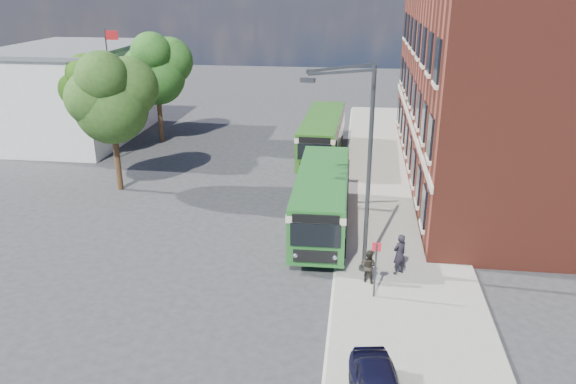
# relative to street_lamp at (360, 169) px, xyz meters

# --- Properties ---
(ground) EXTENTS (120.00, 120.00, 0.00)m
(ground) POSITION_rel_street_lamp_xyz_m (-4.84, 2.00, -4.79)
(ground) COLOR #2A2A2D
(ground) RESTS_ON ground
(pavement) EXTENTS (6.00, 48.00, 0.15)m
(pavement) POSITION_rel_street_lamp_xyz_m (2.16, 10.00, -4.72)
(pavement) COLOR gray
(pavement) RESTS_ON ground
(kerb_line) EXTENTS (0.12, 48.00, 0.01)m
(kerb_line) POSITION_rel_street_lamp_xyz_m (-0.89, 10.00, -4.79)
(kerb_line) COLOR beige
(kerb_line) RESTS_ON ground
(brick_office) EXTENTS (12.10, 26.00, 14.20)m
(brick_office) POSITION_rel_street_lamp_xyz_m (9.16, 14.00, 2.18)
(brick_office) COLOR maroon
(brick_office) RESTS_ON ground
(white_building) EXTENTS (9.40, 13.40, 7.30)m
(white_building) POSITION_rel_street_lamp_xyz_m (-22.84, 20.00, -1.13)
(white_building) COLOR beige
(white_building) RESTS_ON ground
(flagpole) EXTENTS (0.95, 0.10, 9.00)m
(flagpole) POSITION_rel_street_lamp_xyz_m (-17.29, 15.00, 0.15)
(flagpole) COLOR #323537
(flagpole) RESTS_ON ground
(street_lamp) EXTENTS (2.96, 2.38, 9.00)m
(street_lamp) POSITION_rel_street_lamp_xyz_m (0.00, 0.00, 0.00)
(street_lamp) COLOR #323537
(street_lamp) RESTS_ON ground
(bus_stop_sign) EXTENTS (0.35, 0.08, 2.52)m
(bus_stop_sign) POSITION_rel_street_lamp_xyz_m (0.76, -2.20, -3.28)
(bus_stop_sign) COLOR #323537
(bus_stop_sign) RESTS_ON ground
(bus_front) EXTENTS (2.77, 10.16, 3.02)m
(bus_front) POSITION_rel_street_lamp_xyz_m (-1.83, 4.39, -2.96)
(bus_front) COLOR #216123
(bus_front) RESTS_ON ground
(bus_rear) EXTENTS (2.86, 10.81, 3.02)m
(bus_rear) POSITION_rel_street_lamp_xyz_m (-2.69, 17.00, -2.96)
(bus_rear) COLOR #2A6019
(bus_rear) RESTS_ON ground
(pedestrian_a) EXTENTS (0.80, 0.76, 1.84)m
(pedestrian_a) POSITION_rel_street_lamp_xyz_m (1.84, -0.16, -3.72)
(pedestrian_a) COLOR black
(pedestrian_a) RESTS_ON pavement
(pedestrian_b) EXTENTS (0.87, 0.80, 1.44)m
(pedestrian_b) POSITION_rel_street_lamp_xyz_m (0.53, -1.01, -3.92)
(pedestrian_b) COLOR black
(pedestrian_b) RESTS_ON pavement
(tree_left) EXTENTS (5.01, 4.76, 8.45)m
(tree_left) POSITION_rel_street_lamp_xyz_m (-14.46, 8.67, 0.95)
(tree_left) COLOR #372414
(tree_left) RESTS_ON ground
(tree_mid) EXTENTS (4.44, 4.23, 7.50)m
(tree_mid) POSITION_rel_street_lamp_xyz_m (-18.63, 14.88, 0.30)
(tree_mid) COLOR #372414
(tree_mid) RESTS_ON ground
(tree_right) EXTENTS (5.07, 4.82, 8.56)m
(tree_right) POSITION_rel_street_lamp_xyz_m (-15.59, 19.52, 1.02)
(tree_right) COLOR #372414
(tree_right) RESTS_ON ground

